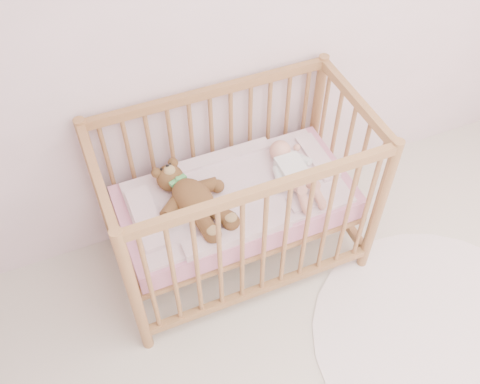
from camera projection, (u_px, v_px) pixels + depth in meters
name	position (u px, v px, depth m)	size (l,w,h in m)	color
crib	(236.00, 200.00, 2.82)	(1.36, 0.76, 1.00)	#B0844B
mattress	(236.00, 202.00, 2.83)	(1.22, 0.62, 0.13)	pink
blanket	(236.00, 193.00, 2.78)	(1.10, 0.58, 0.06)	#D08F9C
baby	(293.00, 169.00, 2.78)	(0.25, 0.51, 0.12)	silver
teddy_bear	(193.00, 199.00, 2.64)	(0.40, 0.56, 0.16)	brown
rug	(444.00, 340.00, 2.83)	(1.40, 1.40, 0.01)	white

